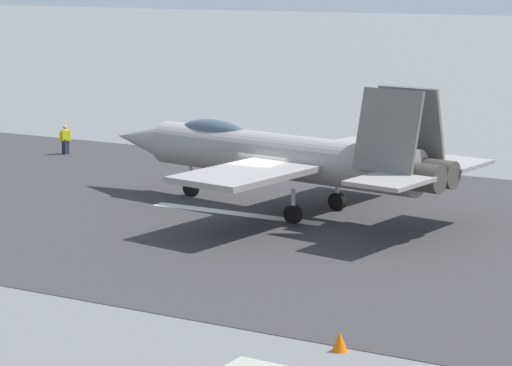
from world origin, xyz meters
TOP-DOWN VIEW (x-y plane):
  - ground_plane at (0.00, 0.00)m, footprint 400.00×400.00m
  - runway_strip at (-0.02, 0.00)m, footprint 240.00×26.00m
  - fighter_jet at (-0.35, -1.45)m, footprint 18.04×13.42m
  - crew_person at (16.84, -8.52)m, footprint 0.43×0.65m
  - marker_cone_near at (-10.01, 13.28)m, footprint 0.44×0.44m

SIDE VIEW (x-z plane):
  - ground_plane at x=0.00m, z-range 0.00..0.00m
  - runway_strip at x=-0.02m, z-range 0.00..0.02m
  - marker_cone_near at x=-10.01m, z-range 0.00..0.55m
  - crew_person at x=16.84m, z-range 0.00..1.61m
  - fighter_jet at x=-0.35m, z-range -0.39..5.23m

